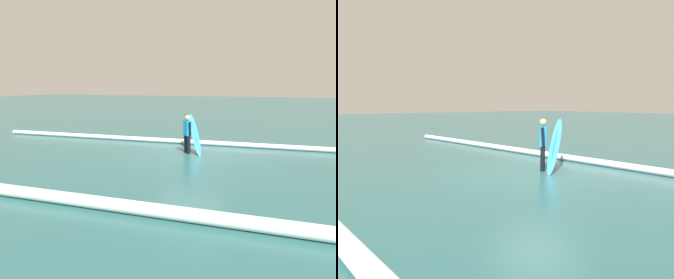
{
  "view_description": "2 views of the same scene",
  "coord_description": "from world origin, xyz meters",
  "views": [
    {
      "loc": [
        -3.27,
        10.89,
        2.71
      ],
      "look_at": [
        0.27,
        1.61,
        0.91
      ],
      "focal_mm": 32.09,
      "sensor_mm": 36.0,
      "label": 1
    },
    {
      "loc": [
        -6.57,
        6.35,
        1.96
      ],
      "look_at": [
        0.81,
        0.46,
        0.93
      ],
      "focal_mm": 34.88,
      "sensor_mm": 36.0,
      "label": 2
    }
  ],
  "objects": [
    {
      "name": "ground_plane",
      "position": [
        0.0,
        0.0,
        0.0
      ],
      "size": [
        125.74,
        125.74,
        0.0
      ],
      "primitive_type": "plane",
      "color": "#255253"
    },
    {
      "name": "surfer",
      "position": [
        0.23,
        -0.48,
        0.86
      ],
      "size": [
        0.4,
        0.42,
        1.53
      ],
      "rotation": [
        0.0,
        0.0,
        2.37
      ],
      "color": "black",
      "rests_on": "ground_plane"
    },
    {
      "name": "surfboard",
      "position": [
        -0.01,
        -0.73,
        0.75
      ],
      "size": [
        1.05,
        1.48,
        1.53
      ],
      "color": "#268CE5",
      "rests_on": "ground_plane"
    },
    {
      "name": "wave_crest_foreground",
      "position": [
        -1.5,
        -2.45,
        0.11
      ],
      "size": [
        24.79,
        1.72,
        0.22
      ],
      "primitive_type": "cylinder",
      "rotation": [
        0.0,
        1.57,
        0.06
      ],
      "color": "white",
      "rests_on": "ground_plane"
    },
    {
      "name": "wave_crest_midground",
      "position": [
        0.9,
        5.59,
        0.15
      ],
      "size": [
        17.0,
        1.12,
        0.29
      ],
      "primitive_type": "cylinder",
      "rotation": [
        0.0,
        1.57,
        0.05
      ],
      "color": "white",
      "rests_on": "ground_plane"
    }
  ]
}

